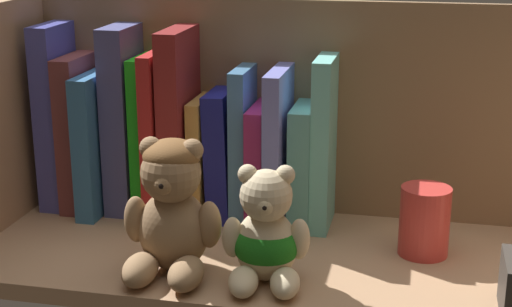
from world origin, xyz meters
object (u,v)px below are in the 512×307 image
at_px(book_7, 204,156).
at_px(teddy_bear_smaller, 266,237).
at_px(book_12, 302,163).
at_px(teddy_bear_larger, 171,210).
at_px(book_6, 183,122).
at_px(book_10, 262,161).
at_px(book_2, 103,139).
at_px(book_13, 325,142).
at_px(book_1, 82,130).
at_px(pillar_candle, 425,221).
at_px(book_4, 148,134).
at_px(book_0, 59,115).
at_px(book_8, 223,154).
at_px(book_3, 125,119).
at_px(book_5, 165,131).
at_px(book_9, 244,143).
at_px(book_11, 281,145).

distance_m(book_7, teddy_bear_smaller, 0.22).
xyz_separation_m(book_12, teddy_bear_larger, (-0.12, -0.18, -0.01)).
relative_size(book_6, book_10, 1.61).
distance_m(book_2, book_13, 0.30).
height_order(book_1, book_7, book_1).
height_order(book_13, pillar_candle, book_13).
relative_size(book_2, book_4, 0.90).
distance_m(book_1, teddy_bear_smaller, 0.35).
bearing_deg(book_0, book_8, 0.00).
distance_m(book_0, book_3, 0.10).
xyz_separation_m(book_5, book_8, (0.08, 0.00, -0.03)).
relative_size(book_3, book_13, 1.14).
distance_m(book_3, book_4, 0.04).
xyz_separation_m(book_10, book_12, (0.05, 0.00, 0.00)).
bearing_deg(book_10, book_0, 180.00).
distance_m(book_1, book_13, 0.33).
distance_m(book_0, book_2, 0.07).
height_order(book_5, book_7, book_5).
bearing_deg(book_12, book_2, 180.00).
distance_m(book_2, teddy_bear_smaller, 0.32).
relative_size(book_9, teddy_bear_smaller, 1.52).
distance_m(book_4, book_5, 0.02).
bearing_deg(book_1, book_2, 0.00).
bearing_deg(teddy_bear_smaller, book_3, 141.24).
bearing_deg(book_8, book_5, 180.00).
distance_m(book_0, book_7, 0.21).
bearing_deg(pillar_candle, book_12, 154.81).
xyz_separation_m(book_12, book_13, (0.03, 0.00, 0.03)).
bearing_deg(book_10, pillar_candle, -19.46).
xyz_separation_m(book_1, book_3, (0.06, 0.00, 0.02)).
bearing_deg(book_3, book_7, 0.00).
bearing_deg(book_12, book_7, 180.00).
distance_m(book_6, book_7, 0.05).
bearing_deg(book_6, teddy_bear_larger, -77.00).
height_order(book_6, teddy_bear_larger, book_6).
distance_m(book_5, teddy_bear_smaller, 0.26).
relative_size(book_4, book_13, 0.96).
bearing_deg(book_8, pillar_candle, -15.79).
xyz_separation_m(book_7, book_12, (0.13, 0.00, -0.00)).
xyz_separation_m(book_0, book_2, (0.06, 0.00, -0.03)).
height_order(book_1, book_4, book_4).
relative_size(book_2, book_3, 0.76).
xyz_separation_m(book_2, book_4, (0.06, 0.00, 0.01)).
bearing_deg(book_6, book_13, 0.00).
xyz_separation_m(book_2, book_6, (0.11, 0.00, 0.03)).
relative_size(book_5, book_11, 1.09).
height_order(book_3, book_7, book_3).
relative_size(book_1, book_3, 0.84).
relative_size(book_5, pillar_candle, 2.66).
bearing_deg(pillar_candle, book_2, 170.20).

